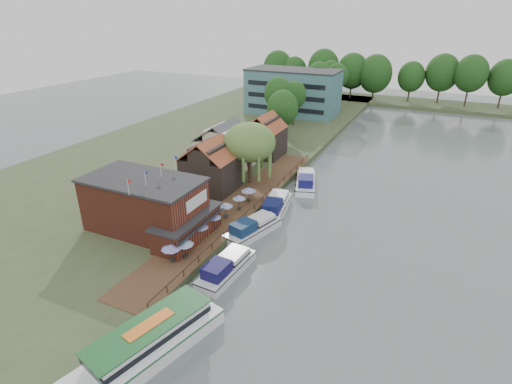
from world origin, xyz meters
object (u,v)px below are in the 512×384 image
at_px(cottage_c, 265,135).
at_px(cruiser_2, 276,204).
at_px(umbrella_3, 214,222).
at_px(tour_boat, 144,344).
at_px(cruiser_3, 306,179).
at_px(swan, 207,299).
at_px(umbrella_1, 185,249).
at_px(umbrella_4, 226,210).
at_px(umbrella_0, 172,254).
at_px(hotel_block, 293,92).
at_px(cruiser_0, 226,265).
at_px(cottage_b, 225,145).
at_px(cottage_a, 211,165).
at_px(umbrella_6, 249,195).
at_px(willow, 250,154).
at_px(umbrella_5, 239,203).
at_px(umbrella_2, 200,232).
at_px(cruiser_1, 253,226).
at_px(pub, 157,207).

relative_size(cottage_c, cruiser_2, 0.79).
xyz_separation_m(umbrella_3, tour_boat, (5.22, -20.41, -0.59)).
xyz_separation_m(cruiser_3, swan, (0.43, -32.91, -1.11)).
xyz_separation_m(umbrella_1, cruiser_3, (5.21, 28.57, -0.96)).
bearing_deg(umbrella_1, umbrella_4, 92.99).
xyz_separation_m(umbrella_0, tour_boat, (5.67, -11.77, -0.59)).
xyz_separation_m(hotel_block, cruiser_0, (19.94, -74.23, -5.90)).
height_order(cottage_b, swan, cottage_b).
height_order(umbrella_0, cruiser_3, umbrella_0).
bearing_deg(cottage_a, cruiser_3, 36.95).
height_order(umbrella_3, tour_boat, umbrella_3).
relative_size(umbrella_1, umbrella_6, 1.00).
bearing_deg(cruiser_0, cruiser_2, 96.92).
height_order(cottage_b, umbrella_1, cottage_b).
distance_m(umbrella_0, cruiser_0, 6.46).
distance_m(willow, umbrella_5, 11.24).
xyz_separation_m(willow, cruiser_3, (8.43, 4.73, -4.88)).
bearing_deg(willow, cruiser_2, -40.13).
bearing_deg(umbrella_6, cruiser_3, 66.21).
bearing_deg(umbrella_0, umbrella_6, 87.31).
height_order(cottage_b, tour_boat, cottage_b).
distance_m(cottage_a, umbrella_3, 14.06).
relative_size(willow, umbrella_2, 4.39).
distance_m(cottage_c, umbrella_6, 22.27).
bearing_deg(cruiser_0, cruiser_3, 93.49).
relative_size(cottage_c, umbrella_4, 3.58).
distance_m(umbrella_5, cruiser_0, 14.24).
height_order(umbrella_4, swan, umbrella_4).
bearing_deg(cottage_b, umbrella_6, -48.15).
height_order(cottage_a, umbrella_5, cottage_a).
distance_m(cruiser_1, swan, 14.61).
height_order(umbrella_0, cruiser_1, umbrella_0).
bearing_deg(swan, umbrella_0, 155.64).
relative_size(cottage_a, cruiser_1, 0.83).
bearing_deg(pub, hotel_block, 96.43).
height_order(umbrella_1, umbrella_6, same).
xyz_separation_m(umbrella_5, cruiser_3, (5.21, 14.75, -0.96)).
xyz_separation_m(umbrella_1, umbrella_6, (0.04, 16.83, 0.00)).
relative_size(cottage_a, willow, 0.82).
height_order(cottage_b, cruiser_1, cottage_b).
distance_m(willow, swan, 30.15).
xyz_separation_m(umbrella_3, cruiser_3, (5.58, 21.35, -0.96)).
relative_size(umbrella_3, umbrella_5, 1.00).
height_order(pub, cruiser_0, pub).
bearing_deg(cottage_a, cruiser_0, -54.62).
height_order(umbrella_0, umbrella_6, same).
distance_m(umbrella_4, umbrella_5, 3.06).
xyz_separation_m(cottage_a, cruiser_0, (12.94, -18.23, -4.00)).
bearing_deg(umbrella_2, umbrella_4, 89.87).
height_order(pub, umbrella_3, pub).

